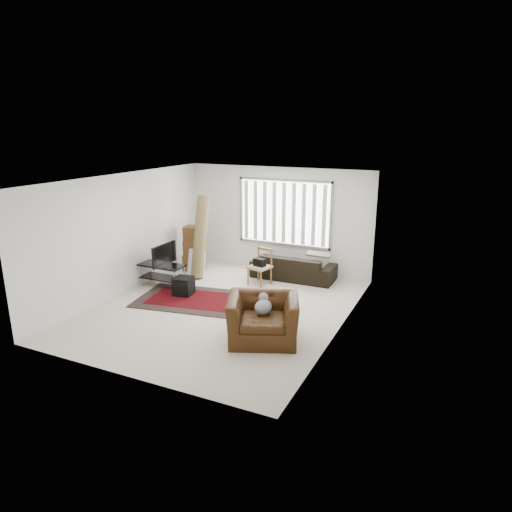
{
  "coord_description": "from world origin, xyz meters",
  "views": [
    {
      "loc": [
        4.43,
        -7.78,
        3.69
      ],
      "look_at": [
        0.51,
        0.58,
        1.05
      ],
      "focal_mm": 32.0,
      "sensor_mm": 36.0,
      "label": 1
    }
  ],
  "objects_px": {
    "moving_boxes": "(193,250)",
    "side_chair": "(260,265)",
    "tv_stand": "(162,270)",
    "sofa": "(293,263)",
    "armchair": "(263,315)"
  },
  "relations": [
    {
      "from": "armchair",
      "to": "moving_boxes",
      "type": "bearing_deg",
      "value": 116.04
    },
    {
      "from": "moving_boxes",
      "to": "side_chair",
      "type": "relative_size",
      "value": 1.36
    },
    {
      "from": "moving_boxes",
      "to": "side_chair",
      "type": "distance_m",
      "value": 2.07
    },
    {
      "from": "tv_stand",
      "to": "side_chair",
      "type": "bearing_deg",
      "value": 28.92
    },
    {
      "from": "tv_stand",
      "to": "moving_boxes",
      "type": "height_order",
      "value": "moving_boxes"
    },
    {
      "from": "side_chair",
      "to": "armchair",
      "type": "height_order",
      "value": "armchair"
    },
    {
      "from": "tv_stand",
      "to": "armchair",
      "type": "distance_m",
      "value": 3.67
    },
    {
      "from": "tv_stand",
      "to": "sofa",
      "type": "xyz_separation_m",
      "value": [
        2.61,
        1.87,
        0.0
      ]
    },
    {
      "from": "tv_stand",
      "to": "sofa",
      "type": "bearing_deg",
      "value": 35.52
    },
    {
      "from": "sofa",
      "to": "armchair",
      "type": "bearing_deg",
      "value": 101.07
    },
    {
      "from": "sofa",
      "to": "armchair",
      "type": "relative_size",
      "value": 1.33
    },
    {
      "from": "tv_stand",
      "to": "sofa",
      "type": "relative_size",
      "value": 0.53
    },
    {
      "from": "side_chair",
      "to": "armchair",
      "type": "relative_size",
      "value": 0.56
    },
    {
      "from": "armchair",
      "to": "sofa",
      "type": "bearing_deg",
      "value": 79.18
    },
    {
      "from": "tv_stand",
      "to": "armchair",
      "type": "height_order",
      "value": "armchair"
    }
  ]
}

